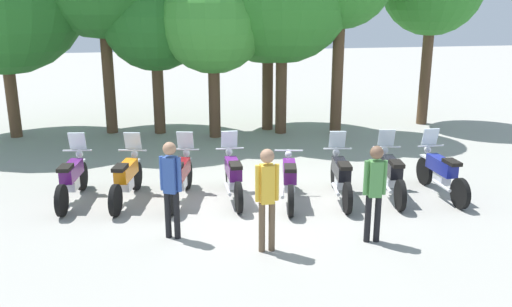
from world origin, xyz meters
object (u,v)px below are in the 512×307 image
object	(u,v)px
motorcycle_2	(180,177)
person_0	(171,182)
tree_2	(155,17)
motorcycle_0	(72,178)
motorcycle_1	(127,178)
motorcycle_4	(289,179)
motorcycle_7	(441,172)
person_2	(267,192)
motorcycle_6	(391,174)
tree_3	(213,19)
motorcycle_3	(233,176)
person_1	(375,186)
motorcycle_5	(341,176)

from	to	relation	value
motorcycle_2	person_0	bearing A→B (deg)	-172.44
tree_2	motorcycle_2	bearing A→B (deg)	-88.38
motorcycle_0	motorcycle_1	size ratio (longest dim) A/B	1.02
motorcycle_1	motorcycle_4	world-z (taller)	motorcycle_1
motorcycle_7	person_2	world-z (taller)	person_2
motorcycle_1	motorcycle_7	size ratio (longest dim) A/B	0.98
motorcycle_1	person_0	bearing A→B (deg)	-143.30
motorcycle_0	tree_2	world-z (taller)	tree_2
motorcycle_1	motorcycle_6	bearing A→B (deg)	-84.27
motorcycle_0	motorcycle_7	xyz separation A→B (m)	(7.80, -1.29, 0.00)
motorcycle_2	tree_2	bearing A→B (deg)	17.86
motorcycle_2	tree_3	size ratio (longest dim) A/B	0.40
motorcycle_0	person_2	bearing A→B (deg)	-123.58
motorcycle_3	motorcycle_6	bearing A→B (deg)	-97.70
motorcycle_0	tree_3	bearing A→B (deg)	-27.24
motorcycle_1	tree_2	size ratio (longest dim) A/B	0.40
person_2	motorcycle_6	bearing A→B (deg)	122.64
person_2	tree_2	distance (m)	9.68
motorcycle_6	motorcycle_2	bearing A→B (deg)	92.89
motorcycle_3	person_0	bearing A→B (deg)	143.80
motorcycle_0	person_0	bearing A→B (deg)	-130.90
motorcycle_0	motorcycle_4	world-z (taller)	motorcycle_0
person_0	tree_3	size ratio (longest dim) A/B	0.33
motorcycle_1	person_1	world-z (taller)	person_1
person_2	person_0	bearing A→B (deg)	-119.34
motorcycle_1	motorcycle_4	size ratio (longest dim) A/B	0.99
motorcycle_4	person_0	bearing A→B (deg)	131.15
motorcycle_0	tree_2	bearing A→B (deg)	-9.80
motorcycle_6	person_1	size ratio (longest dim) A/B	1.24
motorcycle_5	tree_3	bearing A→B (deg)	27.85
motorcycle_4	person_2	xyz separation A→B (m)	(-1.00, -2.19, 0.56)
person_0	motorcycle_0	bearing A→B (deg)	-113.35
motorcycle_1	person_2	world-z (taller)	person_2
person_1	tree_3	world-z (taller)	tree_3
person_2	motorcycle_3	bearing A→B (deg)	-176.91
motorcycle_3	motorcycle_4	distance (m)	1.20
motorcycle_3	tree_2	size ratio (longest dim) A/B	0.41
motorcycle_3	motorcycle_6	world-z (taller)	same
motorcycle_1	motorcycle_5	world-z (taller)	same
motorcycle_7	person_0	xyz separation A→B (m)	(-5.86, -1.02, 0.53)
person_2	motorcycle_4	bearing A→B (deg)	155.88
motorcycle_0	person_1	world-z (taller)	person_1
motorcycle_3	person_0	size ratio (longest dim) A/B	1.24
motorcycle_4	motorcycle_7	distance (m)	3.35
motorcycle_0	motorcycle_5	distance (m)	5.68
motorcycle_3	motorcycle_7	world-z (taller)	same
person_0	motorcycle_2	bearing A→B (deg)	-162.15
motorcycle_5	person_1	distance (m)	2.21
motorcycle_1	tree_3	world-z (taller)	tree_3
tree_2	tree_3	xyz separation A→B (m)	(1.68, -0.94, -0.04)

